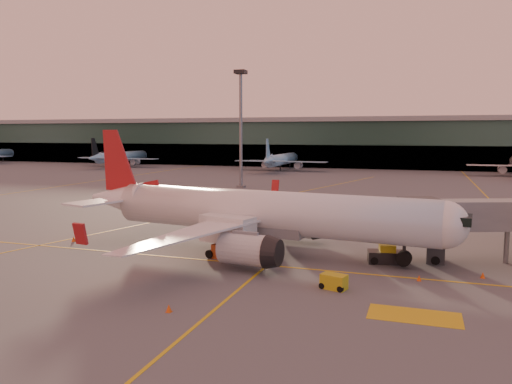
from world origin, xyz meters
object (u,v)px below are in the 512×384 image
(main_airplane, at_px, (254,213))
(catering_truck, at_px, (228,234))
(gpu_cart, at_px, (334,282))
(pushback_tug, at_px, (387,255))

(main_airplane, height_order, catering_truck, main_airplane)
(catering_truck, distance_m, gpu_cart, 13.12)
(main_airplane, distance_m, catering_truck, 3.76)
(gpu_cart, height_order, pushback_tug, pushback_tug)
(main_airplane, height_order, pushback_tug, main_airplane)
(pushback_tug, bearing_deg, catering_truck, -178.97)
(main_airplane, distance_m, pushback_tug, 13.50)
(main_airplane, height_order, gpu_cart, main_airplane)
(gpu_cart, bearing_deg, pushback_tug, 86.44)
(main_airplane, distance_m, gpu_cart, 13.91)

